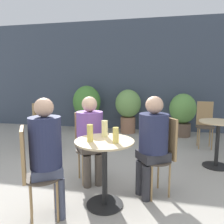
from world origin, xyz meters
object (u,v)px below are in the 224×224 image
bistro_chair_0 (163,150)px  potted_plant_0 (87,104)px  bistro_chair_4 (205,121)px  seated_person_0 (152,138)px  cafe_table_far (218,136)px  seated_person_1 (90,133)px  potted_plant_2 (183,112)px  seated_person_2 (47,148)px  beer_glass_2 (116,135)px  bistro_chair_3 (41,122)px  bistro_chair_1 (88,140)px  potted_plant_1 (128,107)px  beer_glass_0 (105,129)px  bistro_chair_2 (32,167)px  cafe_table_near (105,160)px  beer_glass_1 (90,133)px

bistro_chair_0 → potted_plant_0: size_ratio=0.76×
bistro_chair_4 → seated_person_0: 2.44m
cafe_table_far → seated_person_1: seated_person_1 is taller
bistro_chair_0 → potted_plant_2: (0.54, 2.96, 0.05)m
seated_person_2 → beer_glass_2: bearing=-101.4°
bistro_chair_3 → beer_glass_2: size_ratio=5.76×
bistro_chair_0 → bistro_chair_3: bearing=-151.4°
seated_person_0 → seated_person_2: size_ratio=0.99×
bistro_chair_1 → potted_plant_1: size_ratio=0.83×
bistro_chair_3 → beer_glass_0: bistro_chair_3 is taller
bistro_chair_2 → cafe_table_far: bearing=-81.7°
bistro_chair_0 → beer_glass_2: 0.73m
seated_person_1 → seated_person_2: 0.84m
seated_person_0 → cafe_table_near: bearing=-90.0°
potted_plant_0 → potted_plant_1: size_ratio=1.08×
bistro_chair_0 → potted_plant_1: 3.15m
bistro_chair_2 → potted_plant_0: (-0.70, 3.81, 0.19)m
beer_glass_1 → potted_plant_0: size_ratio=0.15×
bistro_chair_1 → potted_plant_0: potted_plant_0 is taller
bistro_chair_0 → cafe_table_far: bearing=107.3°
seated_person_0 → seated_person_1: seated_person_0 is taller
seated_person_0 → seated_person_2: bearing=-90.0°
cafe_table_near → seated_person_1: (-0.32, 0.50, 0.17)m
bistro_chair_0 → bistro_chair_2: same height
cafe_table_far → beer_glass_0: bearing=-140.2°
bistro_chair_0 → seated_person_2: bearing=-90.0°
bistro_chair_0 → bistro_chair_4: same height
bistro_chair_0 → bistro_chair_1: 1.04m
beer_glass_2 → potted_plant_0: size_ratio=0.13×
bistro_chair_2 → potted_plant_1: 3.86m
bistro_chair_1 → beer_glass_0: bearing=-84.9°
bistro_chair_4 → seated_person_1: bearing=-129.6°
cafe_table_far → seated_person_2: (-2.00, -1.75, 0.22)m
bistro_chair_0 → seated_person_2: seated_person_2 is taller
bistro_chair_1 → bistro_chair_4: bearing=12.4°
cafe_table_near → cafe_table_far: same height
cafe_table_far → beer_glass_0: 2.03m
bistro_chair_3 → seated_person_0: bearing=-124.4°
bistro_chair_1 → seated_person_1: 0.20m
bistro_chair_0 → beer_glass_0: size_ratio=5.04×
bistro_chair_1 → bistro_chair_2: bearing=-135.0°
cafe_table_near → bistro_chair_0: (0.62, 0.40, 0.03)m
bistro_chair_1 → beer_glass_2: size_ratio=5.76×
beer_glass_2 → potted_plant_2: size_ratio=0.15×
bistro_chair_1 → potted_plant_1: potted_plant_1 is taller
cafe_table_far → seated_person_0: bearing=-132.0°
cafe_table_near → bistro_chair_2: bistro_chair_2 is taller
cafe_table_near → potted_plant_2: size_ratio=0.70×
bistro_chair_4 → potted_plant_2: potted_plant_2 is taller
beer_glass_2 → potted_plant_0: 3.79m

